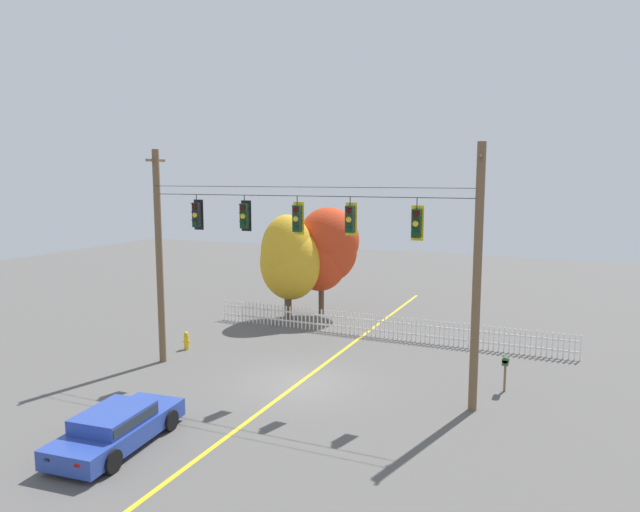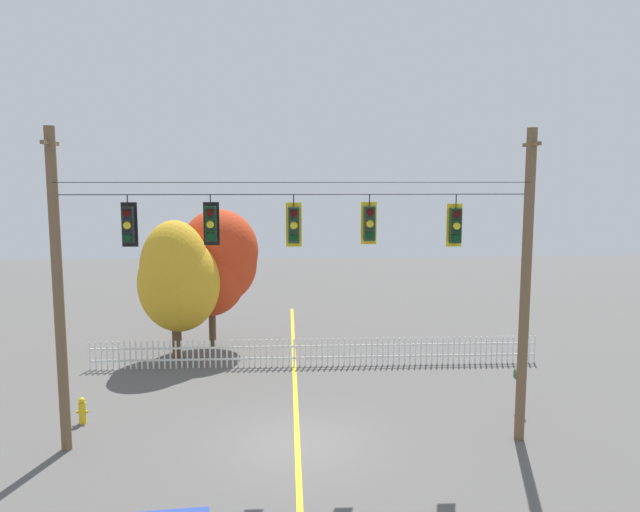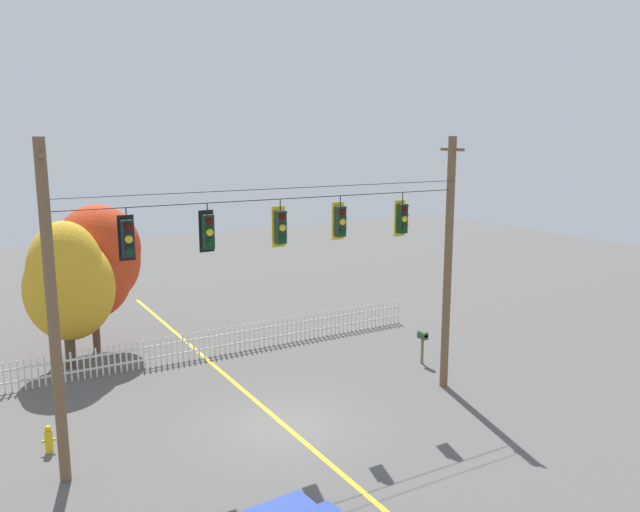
{
  "view_description": "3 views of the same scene",
  "coord_description": "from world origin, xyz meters",
  "views": [
    {
      "loc": [
        9.26,
        -19.18,
        7.81
      ],
      "look_at": [
        1.16,
        -0.69,
        5.06
      ],
      "focal_mm": 32.48,
      "sensor_mm": 36.0,
      "label": 1
    },
    {
      "loc": [
        -0.25,
        -16.87,
        7.66
      ],
      "look_at": [
        0.62,
        -0.53,
        5.51
      ],
      "focal_mm": 34.72,
      "sensor_mm": 36.0,
      "label": 2
    },
    {
      "loc": [
        -8.44,
        -16.78,
        8.98
      ],
      "look_at": [
        1.11,
        -0.3,
        5.37
      ],
      "focal_mm": 35.95,
      "sensor_mm": 36.0,
      "label": 3
    }
  ],
  "objects": [
    {
      "name": "ground",
      "position": [
        0.0,
        0.0,
        0.0
      ],
      "size": [
        80.0,
        80.0,
        0.0
      ],
      "primitive_type": "plane",
      "color": "#565451"
    },
    {
      "name": "lane_centerline_stripe",
      "position": [
        0.0,
        0.0,
        0.0
      ],
      "size": [
        0.16,
        36.0,
        0.01
      ],
      "primitive_type": "cube",
      "color": "gold",
      "rests_on": "ground"
    },
    {
      "name": "signal_support_span",
      "position": [
        0.0,
        -0.0,
        4.55
      ],
      "size": [
        13.24,
        1.1,
        8.94
      ],
      "color": "brown",
      "rests_on": "ground"
    },
    {
      "name": "traffic_signal_westbound_side",
      "position": [
        -4.53,
        0.01,
        6.32
      ],
      "size": [
        0.43,
        0.38,
        1.42
      ],
      "color": "black"
    },
    {
      "name": "traffic_signal_northbound_primary",
      "position": [
        -2.32,
        0.01,
        6.34
      ],
      "size": [
        0.43,
        0.38,
        1.39
      ],
      "color": "black"
    },
    {
      "name": "traffic_signal_northbound_secondary",
      "position": [
        -0.07,
        0.01,
        6.3
      ],
      "size": [
        0.43,
        0.38,
        1.44
      ],
      "color": "black"
    },
    {
      "name": "traffic_signal_eastbound_side",
      "position": [
        2.01,
        0.01,
        6.34
      ],
      "size": [
        0.43,
        0.38,
        1.39
      ],
      "color": "black"
    },
    {
      "name": "traffic_signal_southbound_primary",
      "position": [
        4.42,
        0.01,
        6.27
      ],
      "size": [
        0.43,
        0.38,
        1.47
      ],
      "color": "black"
    },
    {
      "name": "white_picket_fence",
      "position": [
        0.9,
        7.24,
        0.57
      ],
      "size": [
        17.98,
        0.06,
        1.13
      ],
      "color": "white",
      "rests_on": "ground"
    },
    {
      "name": "autumn_maple_near_fence",
      "position": [
        -4.82,
        8.71,
        3.41
      ],
      "size": [
        3.39,
        3.06,
        5.82
      ],
      "color": "brown",
      "rests_on": "ground"
    },
    {
      "name": "autumn_maple_mid",
      "position": [
        -3.39,
        10.47,
        3.83
      ],
      "size": [
        3.79,
        3.41,
        6.16
      ],
      "color": "brown",
      "rests_on": "ground"
    },
    {
      "name": "fire_hydrant",
      "position": [
        -6.63,
        1.85,
        0.41
      ],
      "size": [
        0.38,
        0.22,
        0.83
      ],
      "color": "gold",
      "rests_on": "ground"
    },
    {
      "name": "roadside_mailbox",
      "position": [
        7.28,
        2.22,
        1.09
      ],
      "size": [
        0.25,
        0.44,
        1.34
      ],
      "color": "brown",
      "rests_on": "ground"
    }
  ]
}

